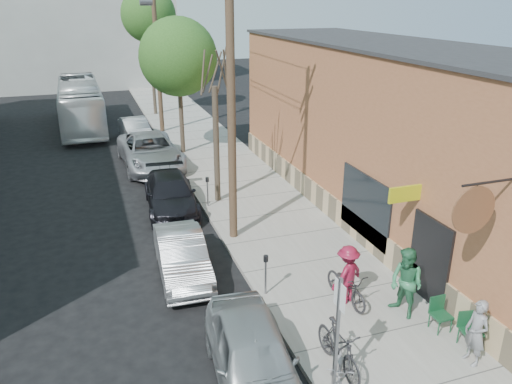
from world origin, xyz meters
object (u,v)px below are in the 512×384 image
object	(u,v)px
tree_bare	(216,145)
car_2	(171,194)
parking_meter_far	(207,187)
car_0	(253,358)
tree_leafy_mid	(178,57)
utility_pole_near	(229,89)
parking_meter_near	(266,268)
parked_bike_a	(339,348)
parked_bike_b	(340,372)
patron_grey	(476,332)
patio_chair_b	(441,315)
car_4	(135,130)
cyclist	(347,274)
car_1	(182,256)
bus	(81,104)
patron_green	(406,283)
car_3	(150,152)
tree_leafy_far	(148,15)
sign_post	(338,325)
patio_chair_a	(471,331)

from	to	relation	value
tree_bare	car_2	world-z (taller)	tree_bare
parking_meter_far	car_0	xyz separation A→B (m)	(-1.45, -10.13, -0.23)
tree_leafy_mid	car_0	size ratio (longest dim) A/B	1.62
utility_pole_near	tree_leafy_mid	xyz separation A→B (m)	(0.41, 11.04, -0.13)
parking_meter_near	tree_leafy_mid	size ratio (longest dim) A/B	0.17
tree_bare	parked_bike_a	world-z (taller)	tree_bare
tree_bare	parked_bike_b	xyz separation A→B (m)	(-0.31, -11.49, -1.97)
patron_grey	parked_bike_b	distance (m)	3.37
patio_chair_b	patron_grey	distance (m)	1.32
parking_meter_far	car_4	xyz separation A→B (m)	(-1.61, 11.88, -0.31)
parked_bike_a	tree_bare	bearing A→B (deg)	87.88
parking_meter_far	car_2	bearing A→B (deg)	163.89
parking_meter_near	car_0	xyz separation A→B (m)	(-1.45, -3.20, -0.23)
tree_bare	cyclist	xyz separation A→B (m)	(1.46, -8.52, -1.54)
car_1	patron_grey	bearing A→B (deg)	-46.10
patio_chair_b	car_1	distance (m)	7.64
bus	tree_leafy_mid	bearing A→B (deg)	-59.34
utility_pole_near	patron_green	world-z (taller)	utility_pole_near
car_0	car_2	size ratio (longest dim) A/B	0.93
tree_bare	patio_chair_b	xyz separation A→B (m)	(3.11, -10.48, -1.95)
patron_green	car_3	bearing A→B (deg)	-176.55
patron_grey	car_3	world-z (taller)	patron_grey
parking_meter_near	bus	xyz separation A→B (m)	(-4.62, 23.39, 0.57)
car_0	car_2	xyz separation A→B (m)	(0.00, 10.55, -0.06)
car_0	car_1	world-z (taller)	car_0
car_2	tree_leafy_far	bearing A→B (deg)	87.45
sign_post	tree_leafy_mid	size ratio (longest dim) A/B	0.39
patron_grey	car_2	distance (m)	12.69
utility_pole_near	car_4	distance (m)	15.72
parked_bike_b	car_0	size ratio (longest dim) A/B	0.36
cyclist	car_1	size ratio (longest dim) A/B	0.42
tree_leafy_mid	car_0	distance (m)	18.83
utility_pole_near	tree_leafy_mid	bearing A→B (deg)	87.88
tree_leafy_far	car_3	size ratio (longest dim) A/B	1.46
parking_meter_far	patio_chair_a	bearing A→B (deg)	-69.93
tree_leafy_mid	car_3	world-z (taller)	tree_leafy_mid
utility_pole_near	cyclist	bearing A→B (deg)	-69.51
parked_bike_b	car_1	world-z (taller)	car_1
parked_bike_a	car_4	bearing A→B (deg)	93.56
tree_leafy_mid	patron_grey	distance (m)	19.98
car_1	car_4	distance (m)	16.73
parked_bike_b	parking_meter_far	bearing A→B (deg)	121.27
utility_pole_near	car_0	size ratio (longest dim) A/B	2.26
patron_grey	tree_leafy_mid	bearing A→B (deg)	-171.85
parking_meter_far	patio_chair_a	world-z (taller)	parking_meter_far
tree_leafy_far	parked_bike_a	bearing A→B (deg)	-90.11
sign_post	patio_chair_a	world-z (taller)	sign_post
car_3	tree_bare	bearing A→B (deg)	-73.36
tree_leafy_mid	patron_green	size ratio (longest dim) A/B	3.67
cyclist	car_1	bearing A→B (deg)	-59.74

